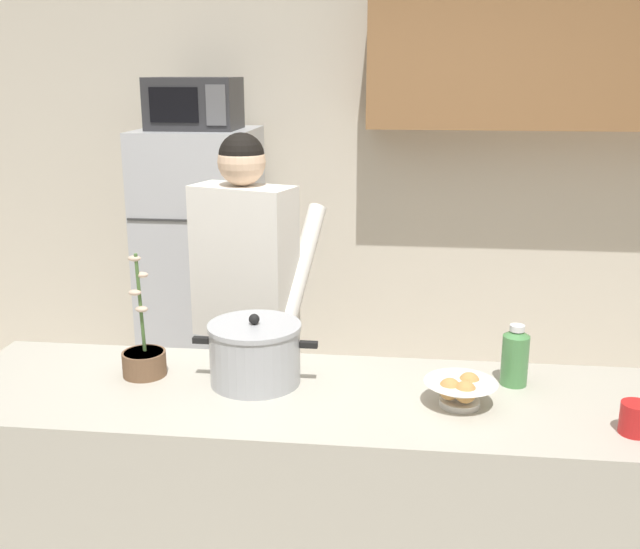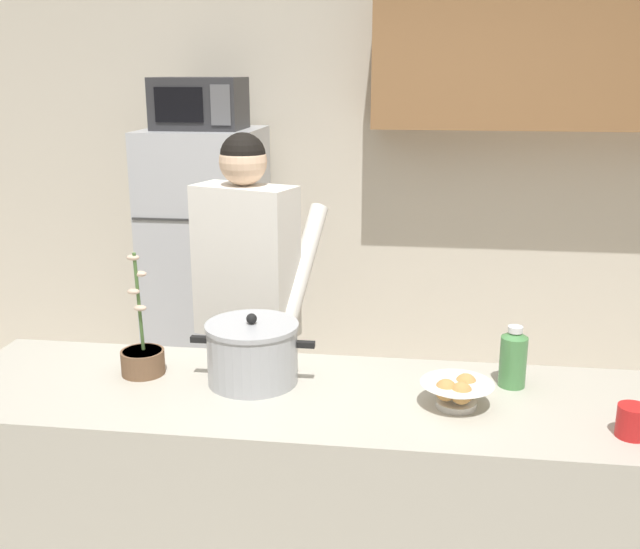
% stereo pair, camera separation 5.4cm
% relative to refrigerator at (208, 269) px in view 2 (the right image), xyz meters
% --- Properties ---
extents(back_wall_unit, '(6.00, 0.48, 2.60)m').
position_rel_refrigerator_xyz_m(back_wall_unit, '(1.12, 0.40, 0.65)').
color(back_wall_unit, beige).
rests_on(back_wall_unit, ground).
extents(kitchen_island, '(2.36, 0.68, 0.92)m').
position_rel_refrigerator_xyz_m(kitchen_island, '(0.84, -1.85, -0.35)').
color(kitchen_island, '#BCB7A8').
rests_on(kitchen_island, ground).
extents(refrigerator, '(0.64, 0.68, 1.63)m').
position_rel_refrigerator_xyz_m(refrigerator, '(0.00, 0.00, 0.00)').
color(refrigerator, '#B7BABF').
rests_on(refrigerator, ground).
extents(microwave, '(0.48, 0.37, 0.28)m').
position_rel_refrigerator_xyz_m(microwave, '(0.00, -0.02, 0.95)').
color(microwave, '#2D2D30').
rests_on(microwave, refrigerator).
extents(person_near_pot, '(0.60, 0.54, 1.70)m').
position_rel_refrigerator_xyz_m(person_near_pot, '(0.50, -1.07, 0.25)').
color(person_near_pot, '#33384C').
rests_on(person_near_pot, ground).
extents(cooking_pot, '(0.42, 0.31, 0.24)m').
position_rel_refrigerator_xyz_m(cooking_pot, '(0.68, -1.78, 0.21)').
color(cooking_pot, '#ADAFB5').
rests_on(cooking_pot, kitchen_island).
extents(coffee_mug, '(0.13, 0.09, 0.10)m').
position_rel_refrigerator_xyz_m(coffee_mug, '(1.85, -2.02, 0.15)').
color(coffee_mug, red).
rests_on(coffee_mug, kitchen_island).
extents(bread_bowl, '(0.23, 0.23, 0.10)m').
position_rel_refrigerator_xyz_m(bread_bowl, '(1.36, -1.89, 0.16)').
color(bread_bowl, white).
rests_on(bread_bowl, kitchen_island).
extents(bottle_near_edge, '(0.09, 0.09, 0.21)m').
position_rel_refrigerator_xyz_m(bottle_near_edge, '(1.55, -1.70, 0.21)').
color(bottle_near_edge, '#4C8C4C').
rests_on(bottle_near_edge, kitchen_island).
extents(potted_orchid, '(0.15, 0.15, 0.44)m').
position_rel_refrigerator_xyz_m(potted_orchid, '(0.29, -1.77, 0.17)').
color(potted_orchid, brown).
rests_on(potted_orchid, kitchen_island).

